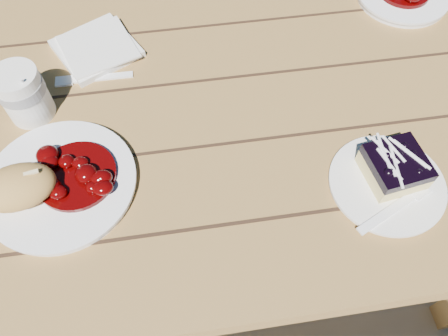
{
  "coord_description": "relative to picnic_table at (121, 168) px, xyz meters",
  "views": [
    {
      "loc": [
        0.15,
        -0.53,
        1.41
      ],
      "look_at": [
        0.2,
        -0.17,
        0.81
      ],
      "focal_mm": 35.0,
      "sensor_mm": 36.0,
      "label": 1
    }
  ],
  "objects": [
    {
      "name": "napkin_stack",
      "position": [
        -0.01,
        0.2,
        0.17
      ],
      "size": [
        0.2,
        0.2,
        0.01
      ],
      "primitive_type": "cube",
      "rotation": [
        0.0,
        0.0,
        0.49
      ],
      "color": "white",
      "rests_on": "picnic_table"
    },
    {
      "name": "picnic_table",
      "position": [
        0.0,
        0.0,
        0.0
      ],
      "size": [
        2.0,
        1.55,
        0.75
      ],
      "color": "brown",
      "rests_on": "ground"
    },
    {
      "name": "fork_dessert",
      "position": [
        0.46,
        -0.26,
        0.17
      ],
      "size": [
        0.16,
        0.09,
        0.0
      ],
      "primitive_type": null,
      "rotation": [
        0.0,
        0.0,
        -1.14
      ],
      "color": "white",
      "rests_on": "dessert_plate"
    },
    {
      "name": "ground",
      "position": [
        0.0,
        0.0,
        -0.59
      ],
      "size": [
        60.0,
        60.0,
        0.0
      ],
      "primitive_type": "plane",
      "color": "#A29E92",
      "rests_on": "ground"
    },
    {
      "name": "fork_table",
      "position": [
        -0.0,
        0.12,
        0.16
      ],
      "size": [
        0.16,
        0.03,
        0.0
      ],
      "primitive_type": null,
      "rotation": [
        0.0,
        0.0,
        1.56
      ],
      "color": "white",
      "rests_on": "picnic_table"
    },
    {
      "name": "main_plate",
      "position": [
        -0.07,
        -0.13,
        0.17
      ],
      "size": [
        0.25,
        0.25,
        0.02
      ],
      "primitive_type": "cylinder",
      "color": "white",
      "rests_on": "picnic_table"
    },
    {
      "name": "dessert_plate",
      "position": [
        0.48,
        -0.21,
        0.17
      ],
      "size": [
        0.19,
        0.19,
        0.01
      ],
      "primitive_type": "cylinder",
      "color": "white",
      "rests_on": "picnic_table"
    },
    {
      "name": "blueberry_cake",
      "position": [
        0.49,
        -0.19,
        0.2
      ],
      "size": [
        0.1,
        0.1,
        0.05
      ],
      "rotation": [
        0.0,
        0.0,
        0.15
      ],
      "color": "#F8E487",
      "rests_on": "dessert_plate"
    },
    {
      "name": "coffee_cup",
      "position": [
        -0.13,
        0.05,
        0.21
      ],
      "size": [
        0.08,
        0.08,
        0.1
      ],
      "primitive_type": "cylinder",
      "color": "white",
      "rests_on": "picnic_table"
    },
    {
      "name": "bread_roll",
      "position": [
        -0.13,
        -0.15,
        0.21
      ],
      "size": [
        0.14,
        0.1,
        0.06
      ],
      "primitive_type": "ellipsoid",
      "rotation": [
        0.0,
        0.0,
        0.19
      ],
      "color": "#BC8E48",
      "rests_on": "main_plate"
    },
    {
      "name": "goulash_stew",
      "position": [
        -0.04,
        -0.12,
        0.2
      ],
      "size": [
        0.14,
        0.14,
        0.04
      ],
      "primitive_type": null,
      "color": "#450202",
      "rests_on": "main_plate"
    }
  ]
}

